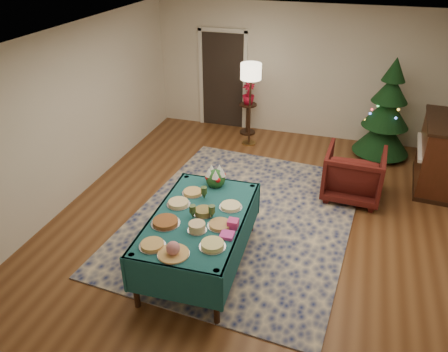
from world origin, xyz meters
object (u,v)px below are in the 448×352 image
(armchair, at_px, (354,172))
(gift_box, at_px, (233,224))
(potted_plant, at_px, (248,98))
(floor_lamp, at_px, (251,77))
(side_table, at_px, (248,119))
(buffet_table, at_px, (199,226))
(piano, at_px, (439,154))
(christmas_tree, at_px, (387,114))

(armchair, bearing_deg, gift_box, 64.24)
(potted_plant, bearing_deg, floor_lamp, -72.42)
(gift_box, distance_m, side_table, 4.62)
(gift_box, bearing_deg, buffet_table, 167.93)
(armchair, height_order, piano, piano)
(potted_plant, distance_m, christmas_tree, 2.78)
(gift_box, distance_m, potted_plant, 4.60)
(floor_lamp, relative_size, christmas_tree, 0.86)
(side_table, distance_m, potted_plant, 0.47)
(gift_box, xyz_separation_m, side_table, (-0.96, 4.49, -0.51))
(potted_plant, bearing_deg, armchair, -41.53)
(floor_lamp, relative_size, potted_plant, 3.60)
(gift_box, distance_m, armchair, 2.82)
(armchair, distance_m, potted_plant, 3.09)
(side_table, height_order, christmas_tree, christmas_tree)
(buffet_table, height_order, potted_plant, potted_plant)
(buffet_table, relative_size, floor_lamp, 1.21)
(floor_lamp, xyz_separation_m, christmas_tree, (2.60, 0.23, -0.55))
(armchair, bearing_deg, side_table, -38.65)
(floor_lamp, height_order, piano, floor_lamp)
(gift_box, bearing_deg, armchair, 61.36)
(floor_lamp, bearing_deg, potted_plant, 107.58)
(floor_lamp, xyz_separation_m, piano, (3.47, -0.70, -0.83))
(christmas_tree, bearing_deg, buffet_table, -119.03)
(buffet_table, distance_m, potted_plant, 4.42)
(floor_lamp, height_order, side_table, floor_lamp)
(floor_lamp, relative_size, piano, 1.17)
(gift_box, relative_size, potted_plant, 0.27)
(buffet_table, distance_m, gift_box, 0.52)
(armchair, bearing_deg, christmas_tree, -101.96)
(buffet_table, relative_size, side_table, 3.06)
(buffet_table, height_order, gift_box, gift_box)
(armchair, distance_m, floor_lamp, 2.79)
(piano, bearing_deg, gift_box, -129.31)
(potted_plant, distance_m, piano, 3.84)
(floor_lamp, relative_size, side_table, 2.52)
(side_table, distance_m, piano, 3.85)
(piano, bearing_deg, armchair, -148.71)
(floor_lamp, height_order, potted_plant, floor_lamp)
(buffet_table, relative_size, armchair, 2.18)
(buffet_table, xyz_separation_m, piano, (3.14, 3.16, -0.03))
(buffet_table, xyz_separation_m, potted_plant, (-0.49, 4.39, 0.17))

